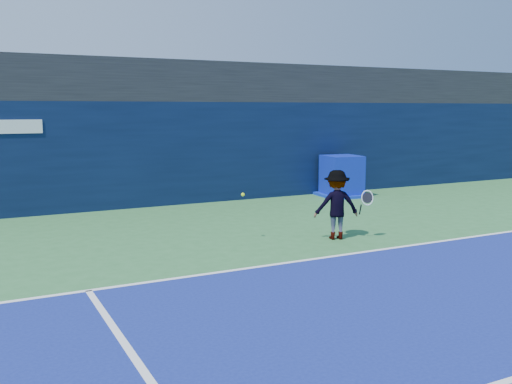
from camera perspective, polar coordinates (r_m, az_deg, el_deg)
ground at (r=9.15m, az=20.91°, el=-10.05°), size 80.00×80.00×0.00m
baseline at (r=11.28m, az=9.53°, el=-6.11°), size 24.00×0.10×0.01m
stadium_band at (r=18.48m, az=-6.30°, el=10.76°), size 36.00×3.00×1.20m
back_wall_assembly at (r=17.57m, az=-5.05°, el=4.05°), size 36.00×1.03×3.00m
equipment_cart at (r=18.56m, az=8.56°, el=1.42°), size 1.50×1.50×1.31m
tennis_player at (r=12.41m, az=8.06°, el=-1.26°), size 1.28×0.85×1.50m
tennis_ball at (r=12.06m, az=-1.32°, el=-0.26°), size 0.08×0.08×0.08m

